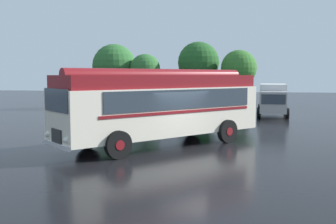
{
  "coord_description": "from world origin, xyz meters",
  "views": [
    {
      "loc": [
        2.42,
        -16.81,
        3.2
      ],
      "look_at": [
        -0.84,
        2.18,
        1.4
      ],
      "focal_mm": 42.0,
      "sensor_mm": 36.0,
      "label": 1
    }
  ],
  "objects": [
    {
      "name": "ground_plane",
      "position": [
        0.0,
        0.0,
        0.0
      ],
      "size": [
        120.0,
        120.0,
        0.0
      ],
      "primitive_type": "plane",
      "color": "black"
    },
    {
      "name": "vintage_bus",
      "position": [
        -0.85,
        0.67,
        1.89
      ],
      "size": [
        8.62,
        9.08,
        3.49
      ],
      "color": "silver",
      "rests_on": "ground"
    },
    {
      "name": "car_near_left",
      "position": [
        -2.85,
        14.12,
        0.85
      ],
      "size": [
        2.13,
        4.29,
        1.66
      ],
      "color": "silver",
      "rests_on": "ground"
    },
    {
      "name": "car_mid_left",
      "position": [
        -0.22,
        15.0,
        0.85
      ],
      "size": [
        2.25,
        4.34,
        1.66
      ],
      "color": "#144C28",
      "rests_on": "ground"
    },
    {
      "name": "car_mid_right",
      "position": [
        2.52,
        14.11,
        0.85
      ],
      "size": [
        2.23,
        4.33,
        1.66
      ],
      "color": "#144C28",
      "rests_on": "ground"
    },
    {
      "name": "box_van",
      "position": [
        5.37,
        15.31,
        1.36
      ],
      "size": [
        2.65,
        5.89,
        2.5
      ],
      "color": "silver",
      "rests_on": "ground"
    },
    {
      "name": "tree_far_left",
      "position": [
        -9.4,
        20.33,
        4.09
      ],
      "size": [
        4.26,
        4.26,
        6.24
      ],
      "color": "#4C3823",
      "rests_on": "ground"
    },
    {
      "name": "tree_left_of_centre",
      "position": [
        -5.95,
        19.59,
        3.82
      ],
      "size": [
        2.88,
        2.88,
        5.21
      ],
      "color": "#4C3823",
      "rests_on": "ground"
    },
    {
      "name": "tree_centre",
      "position": [
        -1.09,
        21.04,
        4.48
      ],
      "size": [
        3.97,
        3.97,
        6.42
      ],
      "color": "#4C3823",
      "rests_on": "ground"
    },
    {
      "name": "tree_right_of_centre",
      "position": [
        2.63,
        19.83,
        3.97
      ],
      "size": [
        3.26,
        3.26,
        5.52
      ],
      "color": "#4C3823",
      "rests_on": "ground"
    }
  ]
}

